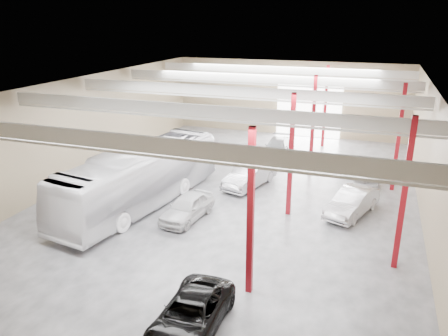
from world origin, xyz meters
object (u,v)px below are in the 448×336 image
Objects in this scene: black_sedan at (191,315)px; car_row_c at (277,147)px; car_row_a at (187,207)px; car_right_near at (352,202)px; coach_bus at (141,177)px; car_row_b at (250,175)px; car_right_far at (365,171)px.

car_row_c is (-1.88, 22.00, 0.03)m from black_sedan.
car_row_a is (-3.92, 8.46, 0.06)m from black_sedan.
coach_bus is at bearing -147.09° from car_right_near.
car_row_b is 1.06× the size of car_right_near.
coach_bus is at bearing -114.96° from car_row_c.
car_right_near is 1.04× the size of car_right_far.
car_right_far reaches higher than black_sedan.
car_row_a is at bearing -100.35° from car_row_c.
car_row_c is 11.86m from car_right_near.
car_right_far is at bearing 53.19° from car_row_a.
car_right_near is (4.74, 12.16, 0.10)m from black_sedan.
car_row_a is at bearing 114.36° from black_sedan.
car_row_a is 0.95× the size of car_right_far.
car_row_a is (3.37, -0.90, -1.08)m from coach_bus.
car_right_near reaches higher than black_sedan.
car_row_a is at bearing -92.55° from car_row_b.
coach_bus reaches higher than car_row_b.
car_right_far reaches higher than car_row_a.
car_row_a is at bearing -138.30° from car_right_far.
car_row_c is at bearing 143.74° from car_right_near.
coach_bus is 2.74× the size of car_row_c.
car_right_near reaches higher than car_row_c.
coach_bus is 2.76× the size of black_sedan.
car_right_far is at bearing 73.48° from black_sedan.
coach_bus is at bearing -120.89° from car_row_b.
black_sedan is at bearing -43.35° from coach_bus.
car_right_far is (5.20, 18.05, 0.10)m from black_sedan.
car_right_near is at bearing -99.14° from car_right_far.
car_right_far is at bearing 105.42° from car_right_near.
car_row_a is at bearing -6.17° from coach_bus.
car_row_a is 9.42m from car_right_near.
car_right_far is at bearing 43.60° from coach_bus.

